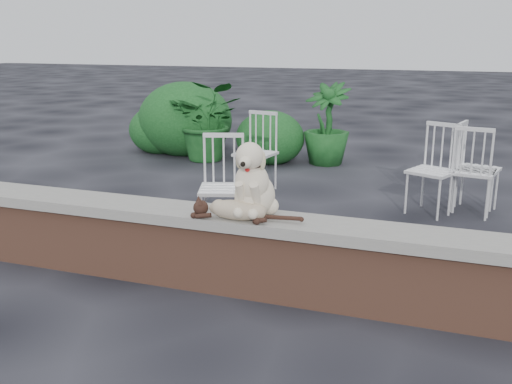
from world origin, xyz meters
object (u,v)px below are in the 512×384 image
(chair_a, at_px, (223,187))
(chair_c, at_px, (473,170))
(dog, at_px, (255,177))
(chair_d, at_px, (432,170))
(potted_plant_a, at_px, (208,121))
(cat, at_px, (237,209))
(potted_plant_b, at_px, (327,124))
(chair_e, at_px, (477,168))
(chair_b, at_px, (255,152))

(chair_a, distance_m, chair_c, 2.65)
(dog, distance_m, chair_d, 2.68)
(dog, xyz_separation_m, potted_plant_a, (-2.21, 4.13, -0.26))
(cat, relative_size, chair_c, 0.98)
(dog, height_order, potted_plant_a, potted_plant_a)
(chair_a, bearing_deg, cat, -81.61)
(dog, xyz_separation_m, potted_plant_b, (-0.49, 4.45, -0.27))
(chair_a, bearing_deg, chair_e, 17.84)
(dog, distance_m, cat, 0.26)
(potted_plant_a, bearing_deg, chair_a, -63.81)
(cat, height_order, potted_plant_a, potted_plant_a)
(chair_e, xyz_separation_m, potted_plant_a, (-3.74, 1.47, 0.13))
(cat, height_order, potted_plant_b, potted_plant_b)
(chair_d, height_order, potted_plant_a, potted_plant_a)
(dog, bearing_deg, chair_c, 57.09)
(cat, bearing_deg, chair_d, 62.94)
(chair_a, height_order, chair_e, same)
(chair_c, bearing_deg, chair_a, 43.57)
(chair_b, relative_size, potted_plant_b, 0.80)
(cat, xyz_separation_m, chair_c, (1.57, 2.69, -0.19))
(dog, distance_m, chair_a, 1.29)
(cat, xyz_separation_m, chair_d, (1.17, 2.56, -0.19))
(cat, xyz_separation_m, chair_a, (-0.60, 1.17, -0.19))
(chair_e, xyz_separation_m, potted_plant_b, (-2.02, 1.79, 0.12))
(cat, xyz_separation_m, potted_plant_b, (-0.41, 4.60, -0.07))
(dog, xyz_separation_m, chair_a, (-0.68, 1.02, -0.39))
(chair_d, height_order, potted_plant_b, potted_plant_b)
(chair_c, distance_m, chair_b, 2.45)
(chair_b, bearing_deg, chair_c, 6.75)
(chair_c, relative_size, chair_d, 1.00)
(cat, bearing_deg, chair_a, 114.51)
(chair_b, bearing_deg, chair_a, -70.72)
(chair_e, height_order, potted_plant_a, potted_plant_a)
(chair_d, bearing_deg, chair_c, 41.10)
(potted_plant_a, height_order, potted_plant_b, potted_plant_a)
(potted_plant_a, bearing_deg, chair_c, -23.21)
(chair_b, height_order, potted_plant_b, potted_plant_b)
(dog, relative_size, potted_plant_b, 0.47)
(chair_c, bearing_deg, cat, 68.32)
(chair_c, height_order, chair_d, same)
(chair_a, height_order, chair_b, same)
(chair_a, distance_m, chair_d, 2.25)
(dog, relative_size, chair_c, 0.59)
(chair_e, distance_m, chair_c, 0.12)
(chair_a, distance_m, potted_plant_a, 3.46)
(chair_b, xyz_separation_m, chair_d, (2.04, -0.27, 0.00))
(potted_plant_b, bearing_deg, potted_plant_a, -169.45)
(potted_plant_a, distance_m, potted_plant_b, 1.75)
(potted_plant_a, relative_size, potted_plant_b, 1.01)
(dog, distance_m, potted_plant_a, 4.69)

